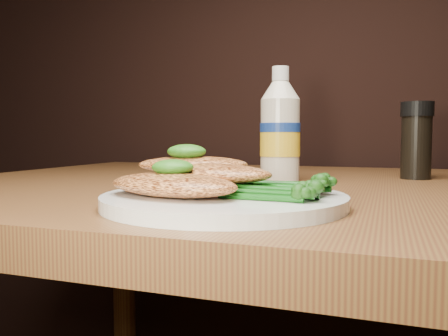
% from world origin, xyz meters
% --- Properties ---
extents(plate, '(0.25, 0.25, 0.01)m').
position_xyz_m(plate, '(-0.05, 0.80, 0.76)').
color(plate, white).
rests_on(plate, dining_table).
extents(chicken_front, '(0.16, 0.11, 0.02)m').
position_xyz_m(chicken_front, '(-0.09, 0.76, 0.77)').
color(chicken_front, '#EE904B').
rests_on(chicken_front, plate).
extents(chicken_mid, '(0.15, 0.09, 0.02)m').
position_xyz_m(chicken_mid, '(-0.07, 0.81, 0.78)').
color(chicken_mid, '#EE904B').
rests_on(chicken_mid, plate).
extents(chicken_back, '(0.14, 0.10, 0.02)m').
position_xyz_m(chicken_back, '(-0.10, 0.84, 0.79)').
color(chicken_back, '#EE904B').
rests_on(chicken_back, plate).
extents(pesto_front, '(0.04, 0.04, 0.02)m').
position_xyz_m(pesto_front, '(-0.10, 0.77, 0.79)').
color(pesto_front, '#143908').
rests_on(pesto_front, chicken_front).
extents(pesto_back, '(0.04, 0.04, 0.02)m').
position_xyz_m(pesto_back, '(-0.11, 0.83, 0.80)').
color(pesto_back, '#143908').
rests_on(pesto_back, chicken_back).
extents(broccolini_bundle, '(0.13, 0.10, 0.02)m').
position_xyz_m(broccolini_bundle, '(-0.00, 0.80, 0.77)').
color(broccolini_bundle, '#115012').
rests_on(broccolini_bundle, plate).
extents(mayo_bottle, '(0.07, 0.07, 0.18)m').
position_xyz_m(mayo_bottle, '(-0.06, 1.09, 0.84)').
color(mayo_bottle, beige).
rests_on(mayo_bottle, dining_table).
extents(pepper_grinder, '(0.07, 0.07, 0.13)m').
position_xyz_m(pepper_grinder, '(0.15, 1.19, 0.81)').
color(pepper_grinder, black).
rests_on(pepper_grinder, dining_table).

